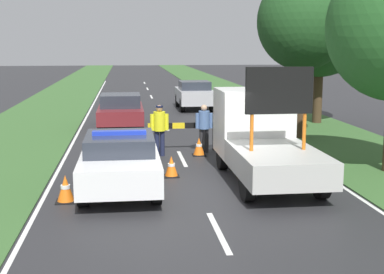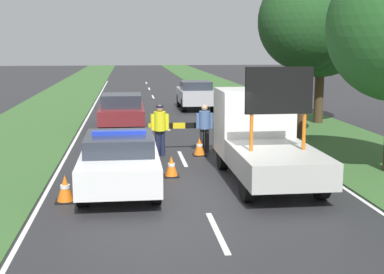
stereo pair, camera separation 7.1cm
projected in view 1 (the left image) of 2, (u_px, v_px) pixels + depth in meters
name	position (u px, v px, depth m)	size (l,w,h in m)	color
ground_plane	(197.00, 188.00, 13.65)	(160.00, 160.00, 0.00)	#28282B
lane_markings	(165.00, 124.00, 24.61)	(7.60, 59.00, 0.01)	silver
grass_verge_left	(55.00, 104.00, 32.47)	(4.46, 120.00, 0.03)	#38602D
grass_verge_right	(250.00, 102.00, 33.93)	(4.46, 120.00, 0.03)	#38602D
police_car	(120.00, 160.00, 13.48)	(1.91, 4.68, 1.51)	white
work_truck	(261.00, 136.00, 14.67)	(2.03, 5.26, 3.09)	white
road_barrier	(185.00, 128.00, 18.28)	(2.51, 0.08, 0.97)	black
police_officer	(159.00, 126.00, 17.41)	(0.60, 0.38, 1.68)	#191E38
pedestrian_civilian	(204.00, 125.00, 18.00)	(0.58, 0.37, 1.62)	#232326
traffic_cone_near_police	(66.00, 189.00, 12.39)	(0.46, 0.46, 0.64)	black
traffic_cone_centre_front	(171.00, 166.00, 14.78)	(0.42, 0.42, 0.58)	black
traffic_cone_near_truck	(199.00, 147.00, 17.60)	(0.43, 0.43, 0.60)	black
traffic_cone_behind_barrier	(111.00, 142.00, 18.05)	(0.53, 0.53, 0.72)	black
traffic_cone_lane_edge	(231.00, 139.00, 18.85)	(0.49, 0.49, 0.68)	black
queued_car_wagon_maroon	(121.00, 110.00, 23.36)	(1.92, 4.13, 1.48)	maroon
queued_car_sedan_silver	(194.00, 94.00, 30.07)	(1.86, 4.04, 1.58)	#B2B2B7
roadside_tree_near_left	(321.00, 23.00, 24.05)	(4.65, 4.65, 7.03)	#42301E
roadside_tree_near_right	(304.00, 22.00, 20.13)	(3.51, 3.51, 6.32)	#42301E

